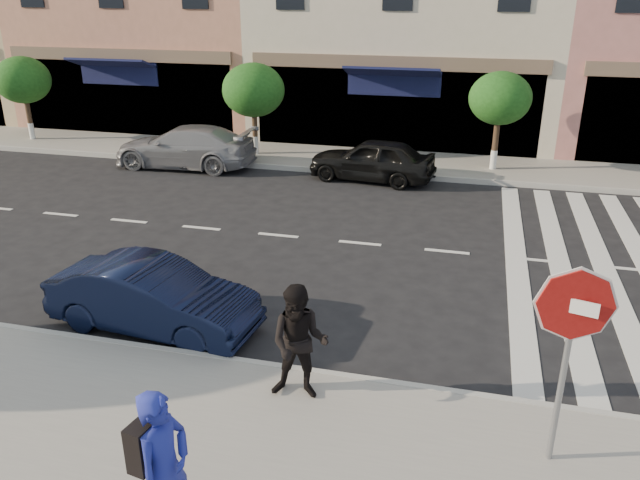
{
  "coord_description": "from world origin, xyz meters",
  "views": [
    {
      "loc": [
        2.4,
        -9.24,
        5.58
      ],
      "look_at": [
        -0.11,
        0.65,
        1.4
      ],
      "focal_mm": 35.0,
      "sensor_mm": 36.0,
      "label": 1
    }
  ],
  "objects_px": {
    "walker": "(299,343)",
    "car_near_mid": "(153,297)",
    "car_far_left": "(185,147)",
    "photographer": "(165,470)",
    "car_far_mid": "(372,160)",
    "stop_sign": "(572,325)"
  },
  "relations": [
    {
      "from": "photographer",
      "to": "walker",
      "type": "distance_m",
      "value": 2.81
    },
    {
      "from": "stop_sign",
      "to": "photographer",
      "type": "relative_size",
      "value": 1.42
    },
    {
      "from": "walker",
      "to": "car_near_mid",
      "type": "distance_m",
      "value": 3.38
    },
    {
      "from": "stop_sign",
      "to": "car_near_mid",
      "type": "xyz_separation_m",
      "value": [
        -6.38,
        1.93,
        -1.43
      ]
    },
    {
      "from": "walker",
      "to": "car_far_mid",
      "type": "distance_m",
      "value": 11.27
    },
    {
      "from": "walker",
      "to": "car_far_left",
      "type": "height_order",
      "value": "walker"
    },
    {
      "from": "walker",
      "to": "car_near_mid",
      "type": "xyz_separation_m",
      "value": [
        -3.03,
        1.44,
        -0.4
      ]
    },
    {
      "from": "walker",
      "to": "car_far_left",
      "type": "xyz_separation_m",
      "value": [
        -7.14,
        11.23,
        -0.33
      ]
    },
    {
      "from": "car_near_mid",
      "to": "car_far_left",
      "type": "bearing_deg",
      "value": 28.37
    },
    {
      "from": "car_near_mid",
      "to": "car_far_mid",
      "type": "distance_m",
      "value": 10.02
    },
    {
      "from": "car_far_left",
      "to": "photographer",
      "type": "bearing_deg",
      "value": 23.61
    },
    {
      "from": "car_far_left",
      "to": "car_far_mid",
      "type": "distance_m",
      "value": 6.22
    },
    {
      "from": "photographer",
      "to": "car_far_mid",
      "type": "distance_m",
      "value": 13.98
    },
    {
      "from": "car_far_left",
      "to": "car_near_mid",
      "type": "bearing_deg",
      "value": 21.33
    },
    {
      "from": "photographer",
      "to": "car_near_mid",
      "type": "xyz_separation_m",
      "value": [
        -2.42,
        4.18,
        -0.46
      ]
    },
    {
      "from": "car_near_mid",
      "to": "photographer",
      "type": "bearing_deg",
      "value": -144.32
    },
    {
      "from": "car_far_left",
      "to": "car_far_mid",
      "type": "relative_size",
      "value": 1.22
    },
    {
      "from": "photographer",
      "to": "car_far_left",
      "type": "height_order",
      "value": "photographer"
    },
    {
      "from": "photographer",
      "to": "car_far_left",
      "type": "xyz_separation_m",
      "value": [
        -6.52,
        13.97,
        -0.4
      ]
    },
    {
      "from": "walker",
      "to": "car_near_mid",
      "type": "bearing_deg",
      "value": 149.45
    },
    {
      "from": "photographer",
      "to": "car_near_mid",
      "type": "distance_m",
      "value": 4.85
    },
    {
      "from": "photographer",
      "to": "stop_sign",
      "type": "bearing_deg",
      "value": -49.71
    }
  ]
}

